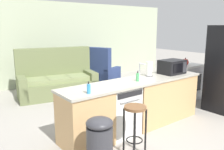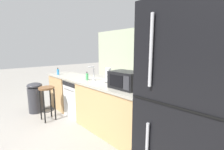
% 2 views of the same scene
% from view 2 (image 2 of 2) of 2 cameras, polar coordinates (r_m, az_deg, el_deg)
% --- Properties ---
extents(ground_plane, '(24.00, 24.00, 0.00)m').
position_cam_2_polar(ground_plane, '(3.60, -9.45, -15.63)').
color(ground_plane, gray).
extents(wall_back, '(10.00, 0.06, 2.60)m').
position_cam_2_polar(wall_back, '(6.50, 24.32, 6.67)').
color(wall_back, '#A8B293').
rests_on(wall_back, ground_plane).
extents(kitchen_counter, '(2.94, 0.66, 0.90)m').
position_cam_2_polar(kitchen_counter, '(3.26, -7.22, -10.33)').
color(kitchen_counter, tan).
rests_on(kitchen_counter, ground_plane).
extents(dishwasher, '(0.58, 0.61, 0.84)m').
position_cam_2_polar(dishwasher, '(3.65, -11.90, -8.30)').
color(dishwasher, silver).
rests_on(dishwasher, ground_plane).
extents(stove_range, '(0.76, 0.68, 0.90)m').
position_cam_2_polar(stove_range, '(2.63, 35.31, -16.33)').
color(stove_range, '#B7B7BC').
rests_on(stove_range, ground_plane).
extents(refrigerator, '(0.72, 0.73, 1.87)m').
position_cam_2_polar(refrigerator, '(1.45, 28.62, -15.52)').
color(refrigerator, black).
rests_on(refrigerator, ground_plane).
extents(microwave, '(0.50, 0.37, 0.28)m').
position_cam_2_polar(microwave, '(2.45, 5.19, -1.84)').
color(microwave, black).
rests_on(microwave, kitchen_counter).
extents(sink_faucet, '(0.07, 0.18, 0.30)m').
position_cam_2_polar(sink_faucet, '(3.10, -7.15, 0.33)').
color(sink_faucet, silver).
rests_on(sink_faucet, kitchen_counter).
extents(paper_towel_roll, '(0.14, 0.14, 0.28)m').
position_cam_2_polar(paper_towel_roll, '(2.90, -1.42, -0.09)').
color(paper_towel_roll, '#4C4C51').
rests_on(paper_towel_roll, kitchen_counter).
extents(soap_bottle, '(0.06, 0.06, 0.18)m').
position_cam_2_polar(soap_bottle, '(3.17, -9.48, -0.59)').
color(soap_bottle, '#4CB266').
rests_on(soap_bottle, kitchen_counter).
extents(dish_soap_bottle, '(0.06, 0.06, 0.18)m').
position_cam_2_polar(dish_soap_bottle, '(4.06, -19.88, 1.14)').
color(dish_soap_bottle, '#338CCC').
rests_on(dish_soap_bottle, kitchen_counter).
extents(kettle, '(0.21, 0.17, 0.19)m').
position_cam_2_polar(kettle, '(2.37, 32.03, -5.00)').
color(kettle, red).
rests_on(kettle, stove_range).
extents(bar_stool, '(0.32, 0.32, 0.74)m').
position_cam_2_polar(bar_stool, '(3.55, -23.53, -7.46)').
color(bar_stool, brown).
rests_on(bar_stool, ground_plane).
extents(trash_bin, '(0.35, 0.35, 0.74)m').
position_cam_2_polar(trash_bin, '(4.17, -27.14, -7.50)').
color(trash_bin, '#333338').
rests_on(trash_bin, ground_plane).
extents(couch, '(2.14, 1.28, 1.27)m').
position_cam_2_polar(couch, '(5.56, 14.54, -2.55)').
color(couch, '#667047').
rests_on(couch, ground_plane).
extents(armchair, '(1.06, 1.09, 1.20)m').
position_cam_2_polar(armchair, '(5.16, 31.72, -5.11)').
color(armchair, navy).
rests_on(armchair, ground_plane).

